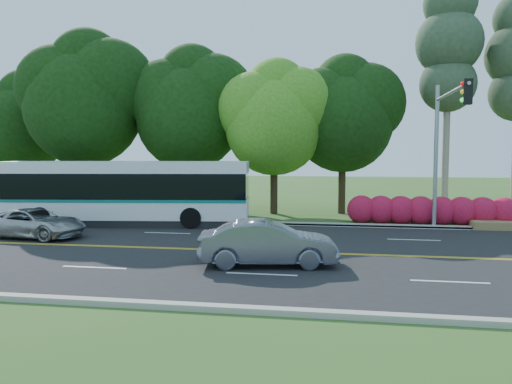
% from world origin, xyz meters
% --- Properties ---
extents(ground, '(120.00, 120.00, 0.00)m').
position_xyz_m(ground, '(0.00, 0.00, 0.00)').
color(ground, '#32521B').
rests_on(ground, ground).
extents(road, '(60.00, 14.00, 0.02)m').
position_xyz_m(road, '(0.00, 0.00, 0.01)').
color(road, black).
rests_on(road, ground).
extents(curb_north, '(60.00, 0.30, 0.15)m').
position_xyz_m(curb_north, '(0.00, 7.15, 0.07)').
color(curb_north, '#A5A095').
rests_on(curb_north, ground).
extents(curb_south, '(60.00, 0.30, 0.15)m').
position_xyz_m(curb_south, '(0.00, -7.15, 0.07)').
color(curb_south, '#A5A095').
rests_on(curb_south, ground).
extents(grass_verge, '(60.00, 4.00, 0.10)m').
position_xyz_m(grass_verge, '(0.00, 9.00, 0.05)').
color(grass_verge, '#32521B').
rests_on(grass_verge, ground).
extents(lane_markings, '(57.60, 13.82, 0.00)m').
position_xyz_m(lane_markings, '(-0.09, 0.00, 0.02)').
color(lane_markings, gold).
rests_on(lane_markings, road).
extents(tree_row, '(44.70, 9.10, 13.84)m').
position_xyz_m(tree_row, '(-5.15, 12.13, 6.73)').
color(tree_row, black).
rests_on(tree_row, ground).
extents(bougainvillea_hedge, '(9.50, 2.25, 1.50)m').
position_xyz_m(bougainvillea_hedge, '(7.18, 8.15, 0.72)').
color(bougainvillea_hedge, maroon).
rests_on(bougainvillea_hedge, ground).
extents(traffic_signal, '(0.42, 6.10, 7.00)m').
position_xyz_m(traffic_signal, '(6.49, 5.40, 4.67)').
color(traffic_signal, '#94969C').
rests_on(traffic_signal, ground).
extents(transit_bus, '(12.70, 4.29, 3.26)m').
position_xyz_m(transit_bus, '(-8.97, 5.80, 1.63)').
color(transit_bus, white).
rests_on(transit_bus, road).
extents(sedan, '(4.72, 2.31, 1.49)m').
position_xyz_m(sedan, '(-0.47, -2.31, 0.76)').
color(sedan, slate).
rests_on(sedan, road).
extents(suv, '(4.75, 2.58, 1.26)m').
position_xyz_m(suv, '(-11.35, 1.38, 0.65)').
color(suv, '#AEB0B2').
rests_on(suv, road).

